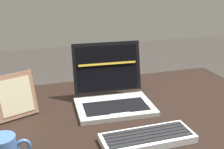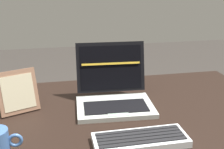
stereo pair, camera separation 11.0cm
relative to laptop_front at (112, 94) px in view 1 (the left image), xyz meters
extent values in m
cube|color=black|center=(-0.04, -0.06, -0.07)|extent=(1.41, 0.77, 0.04)
cylinder|color=black|center=(0.61, 0.27, -0.42)|extent=(0.05, 0.05, 0.67)
cube|color=#B9C0B8|center=(0.00, -0.04, -0.04)|extent=(0.32, 0.23, 0.02)
cube|color=black|center=(0.00, -0.06, -0.03)|extent=(0.26, 0.13, 0.00)
cube|color=#ABC8B2|center=(-0.01, -0.12, -0.03)|extent=(0.08, 0.04, 0.00)
cube|color=black|center=(0.01, 0.09, 0.09)|extent=(0.30, 0.08, 0.21)
cube|color=black|center=(0.00, 0.08, 0.09)|extent=(0.27, 0.06, 0.18)
cube|color=yellow|center=(0.00, 0.08, 0.11)|extent=(0.25, 0.02, 0.01)
cube|color=silver|center=(0.03, -0.30, -0.04)|extent=(0.31, 0.12, 0.02)
cube|color=black|center=(0.03, -0.34, -0.02)|extent=(0.28, 0.02, 0.00)
cube|color=black|center=(0.03, -0.32, -0.02)|extent=(0.28, 0.02, 0.00)
cube|color=black|center=(0.03, -0.30, -0.02)|extent=(0.28, 0.02, 0.00)
cube|color=black|center=(0.03, -0.28, -0.02)|extent=(0.28, 0.02, 0.00)
cube|color=black|center=(0.03, -0.26, -0.02)|extent=(0.28, 0.02, 0.00)
cube|color=#8C624A|center=(-0.38, 0.01, 0.04)|extent=(0.16, 0.10, 0.17)
cube|color=#C4B895|center=(-0.38, 0.00, 0.04)|extent=(0.13, 0.08, 0.13)
cube|color=#8C624A|center=(-0.39, 0.04, -0.04)|extent=(0.02, 0.02, 0.03)
torus|color=#4169A4|center=(-0.36, -0.28, 0.00)|extent=(0.05, 0.01, 0.05)
camera|label=1|loc=(-0.32, -1.04, 0.47)|focal=45.83mm
camera|label=2|loc=(-0.22, -1.07, 0.47)|focal=45.83mm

